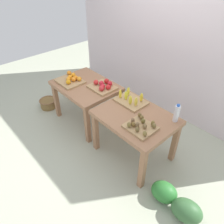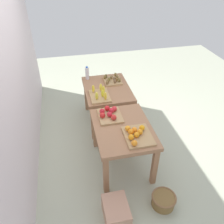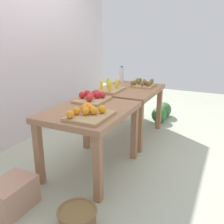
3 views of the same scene
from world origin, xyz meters
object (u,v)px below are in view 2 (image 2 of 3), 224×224
banana_crate (100,95)px  kiwi_bin (112,80)px  orange_bin (137,135)px  watermelon_pile (111,89)px  cardboard_produce_box (116,212)px  display_table_right (107,93)px  water_bottle (87,73)px  display_table_left (123,133)px  apple_bin (109,114)px  wicker_basket (163,200)px

banana_crate → kiwi_bin: 0.57m
orange_bin → watermelon_pile: size_ratio=0.62×
orange_bin → banana_crate: banana_crate is taller
orange_bin → banana_crate: (1.09, 0.30, 0.00)m
banana_crate → cardboard_produce_box: banana_crate is taller
display_table_right → water_bottle: 0.56m
display_table_left → kiwi_bin: 1.34m
watermelon_pile → banana_crate: bearing=159.8°
orange_bin → watermelon_pile: 2.39m
display_table_left → banana_crate: bearing=11.7°
display_table_right → banana_crate: size_ratio=2.36×
cardboard_produce_box → display_table_right: bearing=-8.5°
display_table_left → orange_bin: bearing=-152.4°
display_table_left → orange_bin: (-0.24, -0.12, 0.14)m
apple_bin → wicker_basket: size_ratio=1.24×
orange_bin → apple_bin: apple_bin is taller
display_table_left → water_bottle: size_ratio=4.06×
orange_bin → banana_crate: bearing=15.4°
wicker_basket → cardboard_produce_box: cardboard_produce_box is taller
apple_bin → banana_crate: (0.57, 0.04, -0.00)m
kiwi_bin → cardboard_produce_box: (-2.21, 0.44, -0.63)m
orange_bin → water_bottle: water_bottle is taller
display_table_left → cardboard_produce_box: bearing=161.2°
orange_bin → kiwi_bin: size_ratio=1.23×
watermelon_pile → cardboard_produce_box: size_ratio=1.78×
watermelon_pile → cardboard_produce_box: (-2.94, 0.57, 0.00)m
display_table_left → kiwi_bin: size_ratio=2.89×
wicker_basket → orange_bin: bearing=20.9°
display_table_right → watermelon_pile: display_table_right is taller
apple_bin → wicker_basket: apple_bin is taller
display_table_left → banana_crate: 0.88m
wicker_basket → cardboard_produce_box: (-0.05, 0.65, 0.04)m
apple_bin → cardboard_produce_box: bearing=171.9°
display_table_right → banana_crate: 0.35m
kiwi_bin → apple_bin: bearing=165.2°
watermelon_pile → cardboard_produce_box: cardboard_produce_box is taller
wicker_basket → kiwi_bin: bearing=5.5°
apple_bin → cardboard_produce_box: size_ratio=1.00×
water_bottle → wicker_basket: bearing=-164.7°
orange_bin → banana_crate: size_ratio=1.01×
apple_bin → watermelon_pile: 1.93m
display_table_right → kiwi_bin: kiwi_bin is taller
display_table_right → watermelon_pile: size_ratio=1.46×
cardboard_produce_box → apple_bin: bearing=-8.1°
display_table_right → banana_crate: banana_crate is taller
banana_crate → water_bottle: (0.68, 0.12, 0.08)m
kiwi_bin → water_bottle: 0.49m
display_table_right → water_bottle: size_ratio=4.06×
apple_bin → watermelon_pile: apple_bin is taller
watermelon_pile → apple_bin: bearing=167.2°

